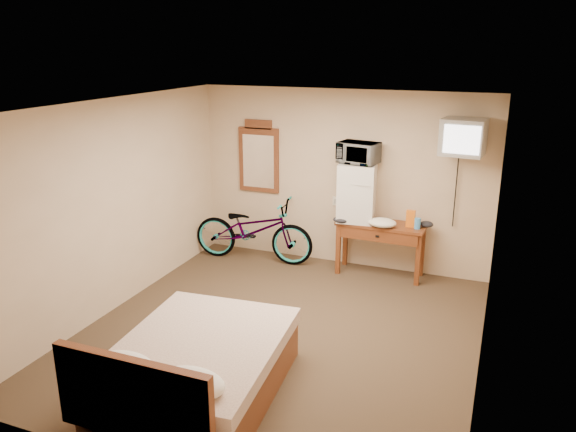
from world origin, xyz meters
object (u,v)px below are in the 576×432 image
object	(u,v)px
wall_mirror	(259,157)
bed	(195,369)
microwave	(358,153)
crt_television	(463,137)
blue_cup	(417,224)
mini_fridge	(357,192)
bicycle	(253,230)
desk	(380,233)

from	to	relation	value
wall_mirror	bed	bearing A→B (deg)	-74.52
wall_mirror	bed	world-z (taller)	wall_mirror
microwave	crt_television	world-z (taller)	crt_television
microwave	bed	size ratio (longest dim) A/B	0.26
blue_cup	bed	world-z (taller)	bed
mini_fridge	wall_mirror	world-z (taller)	wall_mirror
microwave	bicycle	distance (m)	1.93
mini_fridge	crt_television	bearing A→B (deg)	-0.94
wall_mirror	bed	size ratio (longest dim) A/B	0.54
desk	mini_fridge	xyz separation A→B (m)	(-0.36, 0.04, 0.53)
desk	bed	world-z (taller)	bed
mini_fridge	microwave	world-z (taller)	microwave
crt_television	bicycle	distance (m)	3.20
wall_mirror	bicycle	distance (m)	1.07
crt_television	bicycle	world-z (taller)	crt_television
microwave	wall_mirror	xyz separation A→B (m)	(-1.56, 0.23, -0.22)
desk	bicycle	distance (m)	1.86
bicycle	crt_television	bearing A→B (deg)	-92.38
desk	crt_television	distance (m)	1.67
desk	blue_cup	distance (m)	0.53
microwave	bicycle	bearing A→B (deg)	-163.13
bicycle	microwave	bearing A→B (deg)	-89.23
desk	microwave	xyz separation A→B (m)	(-0.36, 0.04, 1.08)
bicycle	blue_cup	bearing A→B (deg)	-92.96
mini_fridge	bicycle	distance (m)	1.65
mini_fridge	blue_cup	size ratio (longest dim) A/B	5.60
blue_cup	wall_mirror	size ratio (longest dim) A/B	0.13
bed	wall_mirror	bearing A→B (deg)	105.48
blue_cup	bed	bearing A→B (deg)	-112.59
desk	microwave	distance (m)	1.13
mini_fridge	wall_mirror	xyz separation A→B (m)	(-1.56, 0.23, 0.32)
bicycle	bed	xyz separation A→B (m)	(0.94, -3.28, -0.18)
mini_fridge	wall_mirror	distance (m)	1.61
mini_fridge	crt_television	distance (m)	1.56
mini_fridge	bed	size ratio (longest dim) A/B	0.40
bicycle	bed	distance (m)	3.41
microwave	blue_cup	world-z (taller)	microwave
blue_cup	bed	size ratio (longest dim) A/B	0.07
bicycle	bed	world-z (taller)	bicycle
crt_television	microwave	bearing A→B (deg)	179.05
microwave	bicycle	world-z (taller)	microwave
bicycle	bed	bearing A→B (deg)	-168.93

